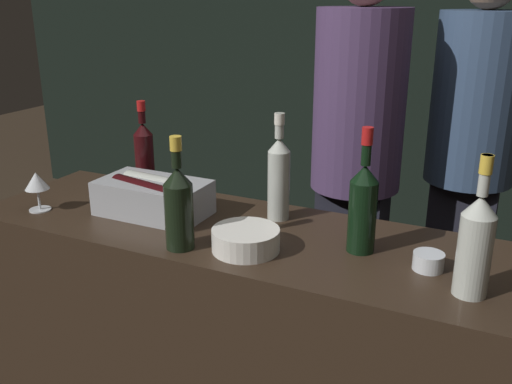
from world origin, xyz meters
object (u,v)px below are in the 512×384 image
at_px(bowl_white, 246,239).
at_px(person_blond_tee, 356,149).
at_px(wine_glass, 37,183).
at_px(red_wine_bottle_burgundy, 363,204).
at_px(candle_votive, 428,261).
at_px(rose_wine_bottle, 476,242).
at_px(champagne_bottle, 179,205).
at_px(white_wine_bottle, 279,175).
at_px(person_in_hoodie, 471,145).
at_px(red_wine_bottle_tall, 144,153).
at_px(ice_bin_with_bottles, 153,196).

relative_size(bowl_white, person_blond_tee, 0.11).
height_order(wine_glass, red_wine_bottle_burgundy, red_wine_bottle_burgundy).
bearing_deg(person_blond_tee, candle_votive, -28.52).
bearing_deg(rose_wine_bottle, person_blond_tee, 119.35).
xyz_separation_m(bowl_white, wine_glass, (-0.75, -0.02, 0.06)).
relative_size(wine_glass, champagne_bottle, 0.40).
bearing_deg(bowl_white, champagne_bottle, -160.04).
bearing_deg(white_wine_bottle, wine_glass, -159.53).
distance_m(person_in_hoodie, person_blond_tee, 0.55).
bearing_deg(bowl_white, rose_wine_bottle, 1.05).
bearing_deg(candle_votive, rose_wine_bottle, -38.85).
xyz_separation_m(red_wine_bottle_tall, person_in_hoodie, (1.02, 1.05, -0.10)).
relative_size(rose_wine_bottle, red_wine_bottle_tall, 1.07).
xyz_separation_m(wine_glass, white_wine_bottle, (0.74, 0.28, 0.05)).
relative_size(red_wine_bottle_burgundy, champagne_bottle, 1.09).
distance_m(wine_glass, white_wine_bottle, 0.79).
bearing_deg(candle_votive, person_in_hoodie, 91.28).
relative_size(champagne_bottle, person_blond_tee, 0.18).
height_order(champagne_bottle, person_in_hoodie, person_in_hoodie).
bearing_deg(champagne_bottle, candle_votive, 14.04).
distance_m(wine_glass, champagne_bottle, 0.58).
bearing_deg(white_wine_bottle, red_wine_bottle_tall, 173.85).
relative_size(bowl_white, candle_votive, 2.36).
distance_m(ice_bin_with_bottles, white_wine_bottle, 0.41).
xyz_separation_m(bowl_white, white_wine_bottle, (-0.01, 0.26, 0.11)).
bearing_deg(champagne_bottle, white_wine_bottle, 63.52).
height_order(rose_wine_bottle, person_blond_tee, person_blond_tee).
height_order(rose_wine_bottle, red_wine_bottle_tall, rose_wine_bottle).
bearing_deg(champagne_bottle, person_blond_tee, 80.03).
bearing_deg(rose_wine_bottle, red_wine_bottle_tall, 165.13).
bearing_deg(person_in_hoodie, bowl_white, -169.19).
bearing_deg(red_wine_bottle_burgundy, person_blond_tee, 106.88).
distance_m(candle_votive, person_blond_tee, 1.04).
bearing_deg(wine_glass, white_wine_bottle, 20.47).
relative_size(wine_glass, candle_votive, 1.61).
bearing_deg(wine_glass, rose_wine_bottle, 1.19).
distance_m(ice_bin_with_bottles, red_wine_bottle_tall, 0.27).
relative_size(red_wine_bottle_burgundy, red_wine_bottle_tall, 1.09).
height_order(ice_bin_with_bottles, white_wine_bottle, white_wine_bottle).
relative_size(bowl_white, wine_glass, 1.46).
height_order(ice_bin_with_bottles, bowl_white, ice_bin_with_bottles).
xyz_separation_m(candle_votive, red_wine_bottle_tall, (-1.05, 0.22, 0.11)).
height_order(ice_bin_with_bottles, red_wine_bottle_burgundy, red_wine_bottle_burgundy).
relative_size(ice_bin_with_bottles, bowl_white, 1.85).
bearing_deg(white_wine_bottle, person_blond_tee, 87.64).
xyz_separation_m(ice_bin_with_bottles, red_wine_bottle_burgundy, (0.68, 0.02, 0.07)).
xyz_separation_m(wine_glass, red_wine_bottle_burgundy, (1.04, 0.15, 0.04)).
relative_size(white_wine_bottle, red_wine_bottle_tall, 1.05).
distance_m(wine_glass, red_wine_bottle_tall, 0.39).
height_order(candle_votive, champagne_bottle, champagne_bottle).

